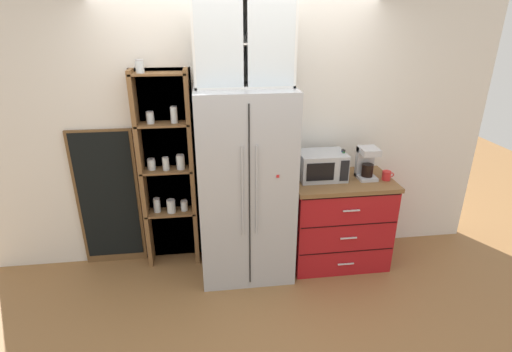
{
  "coord_description": "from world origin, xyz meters",
  "views": [
    {
      "loc": [
        -0.34,
        -3.28,
        2.37
      ],
      "look_at": [
        0.1,
        0.02,
        1.0
      ],
      "focal_mm": 27.4,
      "sensor_mm": 36.0,
      "label": 1
    }
  ],
  "objects_px": {
    "mug_charcoal": "(342,174)",
    "mug_red": "(387,175)",
    "coffee_maker": "(367,162)",
    "chalkboard_menu": "(109,199)",
    "microwave": "(322,165)",
    "bottle_cobalt": "(341,165)",
    "refrigerator": "(245,186)",
    "bottle_green": "(343,166)"
  },
  "relations": [
    {
      "from": "coffee_maker",
      "to": "chalkboard_menu",
      "type": "height_order",
      "value": "chalkboard_menu"
    },
    {
      "from": "microwave",
      "to": "coffee_maker",
      "type": "distance_m",
      "value": 0.43
    },
    {
      "from": "refrigerator",
      "to": "bottle_cobalt",
      "type": "relative_size",
      "value": 6.35
    },
    {
      "from": "mug_charcoal",
      "to": "mug_red",
      "type": "xyz_separation_m",
      "value": [
        0.41,
        -0.09,
        -0.0
      ]
    },
    {
      "from": "coffee_maker",
      "to": "bottle_cobalt",
      "type": "relative_size",
      "value": 1.09
    },
    {
      "from": "bottle_cobalt",
      "to": "chalkboard_menu",
      "type": "distance_m",
      "value": 2.29
    },
    {
      "from": "bottle_green",
      "to": "microwave",
      "type": "bearing_deg",
      "value": 169.81
    },
    {
      "from": "refrigerator",
      "to": "coffee_maker",
      "type": "distance_m",
      "value": 1.19
    },
    {
      "from": "microwave",
      "to": "bottle_green",
      "type": "relative_size",
      "value": 1.52
    },
    {
      "from": "coffee_maker",
      "to": "bottle_green",
      "type": "xyz_separation_m",
      "value": [
        -0.23,
        0.01,
        -0.03
      ]
    },
    {
      "from": "microwave",
      "to": "bottle_green",
      "type": "distance_m",
      "value": 0.2
    },
    {
      "from": "microwave",
      "to": "mug_charcoal",
      "type": "distance_m",
      "value": 0.22
    },
    {
      "from": "bottle_green",
      "to": "bottle_cobalt",
      "type": "distance_m",
      "value": 0.03
    },
    {
      "from": "mug_charcoal",
      "to": "bottle_green",
      "type": "height_order",
      "value": "bottle_green"
    },
    {
      "from": "microwave",
      "to": "mug_red",
      "type": "bearing_deg",
      "value": -11.6
    },
    {
      "from": "coffee_maker",
      "to": "refrigerator",
      "type": "bearing_deg",
      "value": -178.09
    },
    {
      "from": "mug_red",
      "to": "chalkboard_menu",
      "type": "relative_size",
      "value": 0.08
    },
    {
      "from": "mug_charcoal",
      "to": "chalkboard_menu",
      "type": "relative_size",
      "value": 0.08
    },
    {
      "from": "refrigerator",
      "to": "bottle_green",
      "type": "height_order",
      "value": "refrigerator"
    },
    {
      "from": "bottle_green",
      "to": "chalkboard_menu",
      "type": "bearing_deg",
      "value": 173.38
    },
    {
      "from": "coffee_maker",
      "to": "bottle_green",
      "type": "bearing_deg",
      "value": 178.26
    },
    {
      "from": "refrigerator",
      "to": "bottle_cobalt",
      "type": "bearing_deg",
      "value": 4.77
    },
    {
      "from": "refrigerator",
      "to": "microwave",
      "type": "distance_m",
      "value": 0.76
    },
    {
      "from": "coffee_maker",
      "to": "bottle_cobalt",
      "type": "distance_m",
      "value": 0.24
    },
    {
      "from": "coffee_maker",
      "to": "mug_charcoal",
      "type": "distance_m",
      "value": 0.26
    },
    {
      "from": "refrigerator",
      "to": "mug_red",
      "type": "xyz_separation_m",
      "value": [
        1.35,
        -0.04,
        0.05
      ]
    },
    {
      "from": "microwave",
      "to": "chalkboard_menu",
      "type": "bearing_deg",
      "value": 173.72
    },
    {
      "from": "microwave",
      "to": "bottle_green",
      "type": "height_order",
      "value": "bottle_green"
    },
    {
      "from": "refrigerator",
      "to": "bottle_green",
      "type": "relative_size",
      "value": 6.26
    },
    {
      "from": "chalkboard_menu",
      "to": "microwave",
      "type": "bearing_deg",
      "value": -6.28
    },
    {
      "from": "coffee_maker",
      "to": "mug_charcoal",
      "type": "relative_size",
      "value": 2.77
    },
    {
      "from": "mug_charcoal",
      "to": "mug_red",
      "type": "distance_m",
      "value": 0.42
    },
    {
      "from": "coffee_maker",
      "to": "mug_red",
      "type": "height_order",
      "value": "coffee_maker"
    },
    {
      "from": "coffee_maker",
      "to": "mug_red",
      "type": "relative_size",
      "value": 2.63
    },
    {
      "from": "coffee_maker",
      "to": "chalkboard_menu",
      "type": "distance_m",
      "value": 2.53
    },
    {
      "from": "mug_charcoal",
      "to": "bottle_green",
      "type": "relative_size",
      "value": 0.39
    },
    {
      "from": "coffee_maker",
      "to": "bottle_cobalt",
      "type": "xyz_separation_m",
      "value": [
        -0.23,
        0.04,
        -0.03
      ]
    },
    {
      "from": "mug_red",
      "to": "chalkboard_menu",
      "type": "distance_m",
      "value": 2.7
    },
    {
      "from": "microwave",
      "to": "chalkboard_menu",
      "type": "distance_m",
      "value": 2.1
    },
    {
      "from": "coffee_maker",
      "to": "mug_charcoal",
      "type": "height_order",
      "value": "coffee_maker"
    },
    {
      "from": "microwave",
      "to": "mug_charcoal",
      "type": "height_order",
      "value": "microwave"
    },
    {
      "from": "bottle_cobalt",
      "to": "mug_red",
      "type": "bearing_deg",
      "value": -16.46
    }
  ]
}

